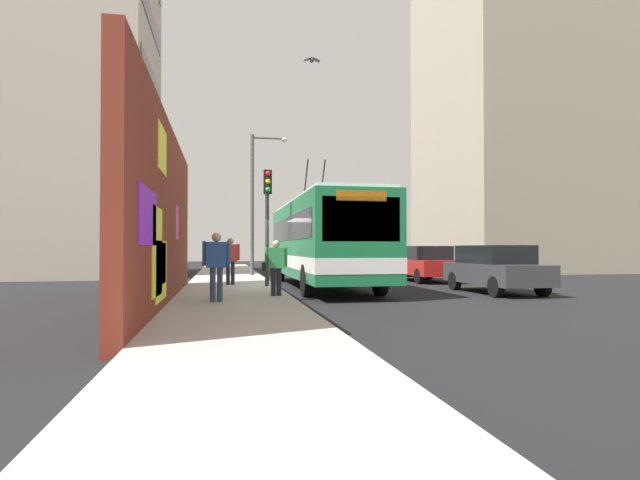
% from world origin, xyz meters
% --- Properties ---
extents(ground_plane, '(80.00, 80.00, 0.00)m').
position_xyz_m(ground_plane, '(0.00, 0.00, 0.00)').
color(ground_plane, black).
extents(sidewalk_slab, '(48.00, 3.20, 0.15)m').
position_xyz_m(sidewalk_slab, '(0.00, 1.60, 0.07)').
color(sidewalk_slab, '#ADA8A0').
rests_on(sidewalk_slab, ground_plane).
extents(graffiti_wall, '(12.71, 0.32, 4.63)m').
position_xyz_m(graffiti_wall, '(-4.68, 3.35, 2.31)').
color(graffiti_wall, maroon).
rests_on(graffiti_wall, ground_plane).
extents(building_far_left, '(8.94, 6.89, 21.21)m').
position_xyz_m(building_far_left, '(10.92, 9.20, 10.61)').
color(building_far_left, '#B2A899').
rests_on(building_far_left, ground_plane).
extents(building_far_right, '(10.81, 10.04, 20.05)m').
position_xyz_m(building_far_right, '(12.42, -17.00, 10.02)').
color(building_far_right, '#9E937F').
rests_on(building_far_right, ground_plane).
extents(city_bus, '(11.33, 2.60, 5.06)m').
position_xyz_m(city_bus, '(0.73, -1.80, 1.82)').
color(city_bus, '#19723F').
rests_on(city_bus, ground_plane).
extents(parked_car_dark_gray, '(4.19, 1.79, 1.58)m').
position_xyz_m(parked_car_dark_gray, '(-2.72, -7.00, 0.83)').
color(parked_car_dark_gray, '#38383D').
rests_on(parked_car_dark_gray, ground_plane).
extents(parked_car_red, '(4.45, 1.88, 1.58)m').
position_xyz_m(parked_car_red, '(3.32, -7.00, 0.83)').
color(parked_car_red, '#B21E19').
rests_on(parked_car_red, ground_plane).
extents(parked_car_black, '(4.93, 1.93, 1.58)m').
position_xyz_m(parked_car_black, '(8.98, -7.00, 0.84)').
color(parked_car_black, black).
rests_on(parked_car_black, ground_plane).
extents(parked_car_white, '(4.60, 1.85, 1.58)m').
position_xyz_m(parked_car_white, '(14.99, -7.00, 0.84)').
color(parked_car_white, white).
rests_on(parked_car_white, ground_plane).
extents(pedestrian_midblock, '(0.23, 0.68, 1.71)m').
position_xyz_m(pedestrian_midblock, '(0.69, 1.61, 1.16)').
color(pedestrian_midblock, '#1E1E2D').
rests_on(pedestrian_midblock, sidewalk_slab).
extents(pedestrian_at_curb, '(0.22, 0.72, 1.56)m').
position_xyz_m(pedestrian_at_curb, '(-3.91, 0.42, 1.05)').
color(pedestrian_at_curb, '#1E1E2D').
rests_on(pedestrian_at_curb, sidewalk_slab).
extents(pedestrian_near_wall, '(0.23, 0.69, 1.73)m').
position_xyz_m(pedestrian_near_wall, '(-5.23, 2.05, 1.17)').
color(pedestrian_near_wall, '#2D3F59').
rests_on(pedestrian_near_wall, sidewalk_slab).
extents(traffic_light, '(0.49, 0.28, 4.10)m').
position_xyz_m(traffic_light, '(-0.35, 0.35, 2.91)').
color(traffic_light, '#2D382D').
rests_on(traffic_light, sidewalk_slab).
extents(street_lamp, '(0.44, 1.84, 7.00)m').
position_xyz_m(street_lamp, '(7.19, 0.25, 4.16)').
color(street_lamp, '#4C4C51').
rests_on(street_lamp, sidewalk_slab).
extents(flying_pigeons, '(0.32, 0.55, 0.15)m').
position_xyz_m(flying_pigeons, '(-1.24, -1.08, 7.90)').
color(flying_pigeons, '#47474C').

